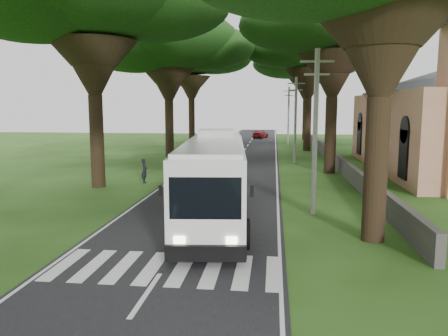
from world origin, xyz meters
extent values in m
plane|color=#244313|center=(0.00, 0.00, 0.00)|extent=(140.00, 140.00, 0.00)
cube|color=black|center=(0.00, 25.00, 0.01)|extent=(8.00, 120.00, 0.04)
cube|color=silver|center=(0.00, -2.00, 0.00)|extent=(8.00, 3.00, 0.01)
cube|color=#383533|center=(9.00, 24.00, 0.60)|extent=(0.35, 50.00, 1.20)
cylinder|color=gray|center=(5.50, 6.00, 4.00)|extent=(0.24, 0.24, 8.00)
cube|color=gray|center=(5.50, 6.00, 7.40)|extent=(1.60, 0.10, 0.10)
cube|color=gray|center=(5.50, 6.00, 6.80)|extent=(1.20, 0.10, 0.10)
cylinder|color=gray|center=(5.50, 26.00, 4.00)|extent=(0.24, 0.24, 8.00)
cube|color=gray|center=(5.50, 26.00, 7.40)|extent=(1.60, 0.10, 0.10)
cube|color=gray|center=(5.50, 26.00, 6.80)|extent=(1.20, 0.10, 0.10)
cylinder|color=gray|center=(5.50, 46.00, 4.00)|extent=(0.24, 0.24, 8.00)
cube|color=gray|center=(5.50, 46.00, 7.40)|extent=(1.60, 0.10, 0.10)
cube|color=gray|center=(5.50, 46.00, 6.80)|extent=(1.20, 0.10, 0.10)
cylinder|color=black|center=(-8.00, 12.00, 3.02)|extent=(0.90, 0.90, 6.04)
cone|color=black|center=(-8.00, 12.00, 7.94)|extent=(3.20, 3.20, 3.80)
cylinder|color=black|center=(-7.50, 30.00, 2.93)|extent=(0.90, 0.90, 5.87)
cone|color=black|center=(-7.50, 30.00, 7.77)|extent=(3.20, 3.20, 3.80)
ellipsoid|color=black|center=(-7.50, 30.00, 12.03)|extent=(14.82, 14.82, 6.22)
cylinder|color=black|center=(-8.50, 48.00, 3.12)|extent=(0.90, 0.90, 6.25)
cone|color=black|center=(-8.50, 48.00, 8.15)|extent=(3.20, 3.20, 3.80)
ellipsoid|color=black|center=(-8.50, 48.00, 12.88)|extent=(14.45, 14.45, 6.07)
cylinder|color=black|center=(7.50, 2.00, 2.83)|extent=(0.90, 0.90, 5.65)
cone|color=black|center=(7.50, 2.00, 7.55)|extent=(3.20, 3.20, 3.80)
cylinder|color=black|center=(8.00, 20.00, 3.03)|extent=(0.90, 0.90, 6.05)
cone|color=black|center=(8.00, 20.00, 7.95)|extent=(3.20, 3.20, 3.80)
ellipsoid|color=black|center=(8.00, 20.00, 12.45)|extent=(13.18, 13.18, 5.54)
cylinder|color=black|center=(7.50, 38.00, 3.14)|extent=(0.90, 0.90, 6.27)
cone|color=black|center=(7.50, 38.00, 8.17)|extent=(3.20, 3.20, 3.80)
ellipsoid|color=black|center=(7.50, 38.00, 12.94)|extent=(13.94, 13.94, 5.85)
cylinder|color=black|center=(8.50, 56.00, 3.15)|extent=(0.90, 0.90, 6.30)
cone|color=black|center=(8.50, 56.00, 8.20)|extent=(3.20, 3.20, 3.80)
ellipsoid|color=black|center=(8.50, 56.00, 12.99)|extent=(15.32, 15.32, 6.43)
cube|color=silver|center=(0.80, 4.42, 2.04)|extent=(3.78, 12.88, 3.12)
cube|color=black|center=(0.77, 4.74, 2.49)|extent=(3.63, 10.57, 1.16)
cube|color=black|center=(0.80, 4.42, 0.53)|extent=(3.82, 12.93, 0.37)
cube|color=red|center=(0.80, 4.42, 1.32)|extent=(3.71, 11.62, 0.19)
cube|color=silver|center=(0.80, 4.42, 3.66)|extent=(3.51, 12.23, 0.19)
cylinder|color=black|center=(-0.14, 0.09, 0.58)|extent=(0.47, 1.19, 1.16)
cylinder|color=black|center=(2.50, 0.33, 0.58)|extent=(0.47, 1.19, 1.16)
cylinder|color=black|center=(-0.88, 8.31, 0.58)|extent=(0.47, 1.19, 1.16)
cylinder|color=black|center=(1.75, 8.55, 0.58)|extent=(0.47, 1.19, 1.16)
imported|color=#9A9A9E|center=(-2.03, 41.22, 0.78)|extent=(2.99, 4.76, 1.51)
imported|color=navy|center=(-2.66, 47.18, 0.62)|extent=(1.86, 3.77, 1.19)
imported|color=maroon|center=(1.25, 58.43, 0.68)|extent=(2.87, 4.79, 1.30)
imported|color=black|center=(-5.41, 13.83, 0.86)|extent=(0.50, 0.68, 1.71)
camera|label=1|loc=(3.52, -15.41, 5.29)|focal=35.00mm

